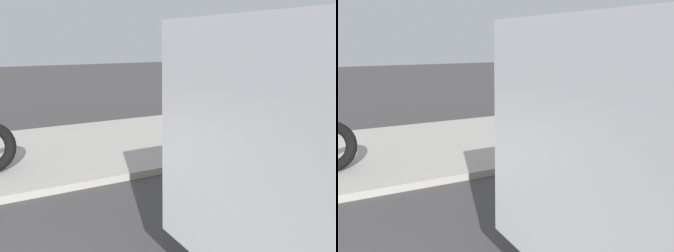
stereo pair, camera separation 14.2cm
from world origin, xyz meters
The scene contains 0 objects.
Camera 1 is at (0.77, -2.62, 2.82)m, focal length 39.38 mm.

